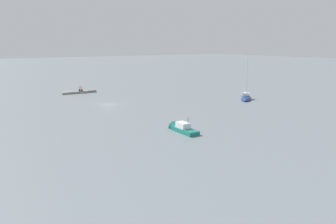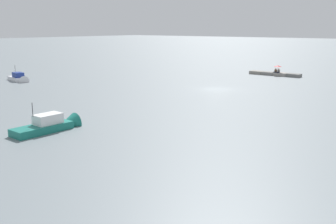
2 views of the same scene
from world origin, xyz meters
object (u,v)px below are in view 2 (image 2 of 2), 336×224
object	(u,v)px
motorboat_white_near	(19,79)
motorboat_teal_mid	(52,126)
person_seated_grey_left	(278,71)
person_seated_brown_right	(275,71)
umbrella_open_red	(278,66)

from	to	relation	value
motorboat_white_near	motorboat_teal_mid	world-z (taller)	motorboat_teal_mid
person_seated_grey_left	person_seated_brown_right	xyz separation A→B (m)	(0.56, -0.03, 0.00)
person_seated_grey_left	person_seated_brown_right	world-z (taller)	same
motorboat_white_near	motorboat_teal_mid	xyz separation A→B (m)	(-28.96, 14.38, 0.02)
person_seated_grey_left	person_seated_brown_right	bearing A→B (deg)	1.74
umbrella_open_red	person_seated_brown_right	bearing A→B (deg)	40.53
person_seated_grey_left	motorboat_white_near	bearing A→B (deg)	51.79
umbrella_open_red	motorboat_white_near	distance (m)	42.97
person_seated_brown_right	umbrella_open_red	xyz separation A→B (m)	(-0.29, -0.25, 0.86)
person_seated_grey_left	umbrella_open_red	world-z (taller)	umbrella_open_red
umbrella_open_red	motorboat_teal_mid	distance (m)	46.21
person_seated_grey_left	motorboat_white_near	xyz separation A→B (m)	(29.12, 31.54, -0.48)
person_seated_grey_left	motorboat_white_near	distance (m)	42.93
motorboat_teal_mid	motorboat_white_near	bearing A→B (deg)	154.62
motorboat_teal_mid	person_seated_brown_right	bearing A→B (deg)	91.52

